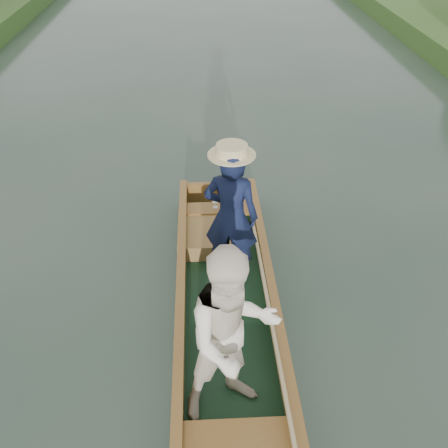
{
  "coord_description": "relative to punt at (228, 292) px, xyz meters",
  "views": [
    {
      "loc": [
        -0.24,
        -4.01,
        4.19
      ],
      "look_at": [
        0.0,
        0.6,
        0.95
      ],
      "focal_mm": 40.0,
      "sensor_mm": 36.0,
      "label": 1
    }
  ],
  "objects": [
    {
      "name": "ground",
      "position": [
        -0.0,
        0.22,
        -0.67
      ],
      "size": [
        120.0,
        120.0,
        0.0
      ],
      "primitive_type": "plane",
      "color": "#283D30",
      "rests_on": "ground"
    },
    {
      "name": "punt",
      "position": [
        0.0,
        0.0,
        0.0
      ],
      "size": [
        1.14,
        5.22,
        1.89
      ],
      "color": "black",
      "rests_on": "ground"
    }
  ]
}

